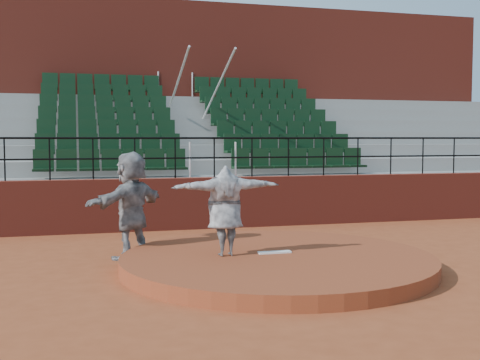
{
  "coord_description": "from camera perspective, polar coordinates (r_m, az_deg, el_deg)",
  "views": [
    {
      "loc": [
        -3.37,
        -9.92,
        2.3
      ],
      "look_at": [
        0.0,
        2.5,
        1.4
      ],
      "focal_mm": 45.0,
      "sensor_mm": 36.0,
      "label": 1
    }
  ],
  "objects": [
    {
      "name": "ground",
      "position": [
        10.73,
        3.54,
        -8.39
      ],
      "size": [
        90.0,
        90.0,
        0.0
      ],
      "primitive_type": "plane",
      "color": "brown",
      "rests_on": "ground"
    },
    {
      "name": "pitchers_mound",
      "position": [
        10.7,
        3.54,
        -7.74
      ],
      "size": [
        5.5,
        5.5,
        0.25
      ],
      "primitive_type": "cylinder",
      "color": "brown",
      "rests_on": "ground"
    },
    {
      "name": "pitching_rubber",
      "position": [
        10.81,
        3.29,
        -6.86
      ],
      "size": [
        0.6,
        0.15,
        0.03
      ],
      "primitive_type": "cube",
      "color": "white",
      "rests_on": "pitchers_mound"
    },
    {
      "name": "boundary_wall",
      "position": [
        15.38,
        -2.44,
        -2.16
      ],
      "size": [
        24.0,
        0.3,
        1.3
      ],
      "primitive_type": "cube",
      "color": "maroon",
      "rests_on": "ground"
    },
    {
      "name": "wall_railing",
      "position": [
        15.3,
        -2.46,
        2.98
      ],
      "size": [
        24.04,
        0.05,
        1.03
      ],
      "color": "black",
      "rests_on": "boundary_wall"
    },
    {
      "name": "seating_deck",
      "position": [
        18.88,
        -4.89,
        1.41
      ],
      "size": [
        24.0,
        5.97,
        4.63
      ],
      "color": "gray",
      "rests_on": "ground"
    },
    {
      "name": "press_box_facade",
      "position": [
        22.8,
        -6.72,
        7.12
      ],
      "size": [
        24.0,
        3.0,
        7.1
      ],
      "primitive_type": "cube",
      "color": "maroon",
      "rests_on": "ground"
    },
    {
      "name": "pitcher",
      "position": [
        10.48,
        -1.42,
        -2.91
      ],
      "size": [
        1.96,
        0.61,
        1.58
      ],
      "primitive_type": "imported",
      "rotation": [
        0.0,
        0.0,
        3.18
      ],
      "color": "black",
      "rests_on": "pitchers_mound"
    },
    {
      "name": "fielder",
      "position": [
        11.67,
        -10.28,
        -2.34
      ],
      "size": [
        1.83,
        1.71,
        2.05
      ],
      "primitive_type": "imported",
      "rotation": [
        0.0,
        0.0,
        3.86
      ],
      "color": "black",
      "rests_on": "ground"
    }
  ]
}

